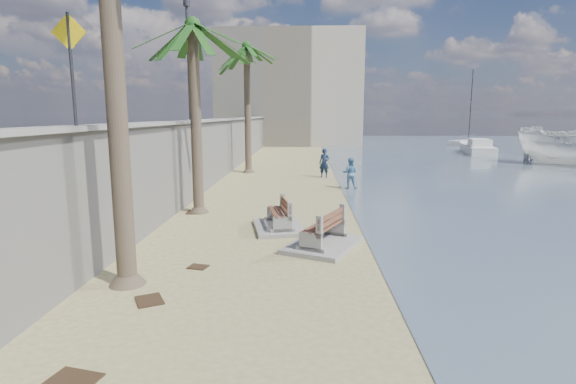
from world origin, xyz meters
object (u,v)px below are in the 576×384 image
object	(u,v)px
palm_mid	(193,27)
person_b	(350,172)
yacht_far	(477,150)
sailboat_west	(468,142)
bench_near	(323,232)
person_a	(324,161)
palm_back	(247,48)
bench_far	(279,217)

from	to	relation	value
palm_mid	person_b	bearing A→B (deg)	42.91
person_b	yacht_far	world-z (taller)	person_b
person_b	sailboat_west	xyz separation A→B (m)	(18.94, 36.11, -0.59)
palm_mid	sailboat_west	world-z (taller)	sailboat_west
bench_near	person_a	distance (m)	14.95
person_a	yacht_far	bearing A→B (deg)	68.34
palm_back	sailboat_west	bearing A→B (deg)	49.73
bench_near	person_b	bearing A→B (deg)	80.37
bench_far	palm_back	bearing A→B (deg)	100.97
palm_mid	person_b	size ratio (longest dim) A/B	4.44
palm_mid	person_b	world-z (taller)	palm_mid
person_a	person_b	world-z (taller)	person_a
person_a	palm_back	bearing A→B (deg)	175.60
bench_far	palm_mid	distance (m)	7.85
palm_mid	yacht_far	size ratio (longest dim) A/B	0.99
bench_near	bench_far	world-z (taller)	bench_near
bench_far	sailboat_west	world-z (taller)	sailboat_west
bench_far	palm_back	xyz separation A→B (m)	(-2.93, 15.13, 7.66)
person_b	palm_mid	bearing A→B (deg)	51.41
person_b	sailboat_west	bearing A→B (deg)	-109.17
palm_back	bench_near	bearing A→B (deg)	-75.76
sailboat_west	bench_far	bearing A→B (deg)	-116.36
bench_near	bench_far	xyz separation A→B (m)	(-1.43, 2.05, -0.03)
bench_near	yacht_far	world-z (taller)	yacht_far
bench_far	person_b	distance (m)	9.25
person_a	person_b	bearing A→B (deg)	-54.74
bench_far	bench_near	bearing A→B (deg)	-55.18
yacht_far	person_a	bearing A→B (deg)	149.60
palm_back	bench_far	bearing A→B (deg)	-79.03
palm_mid	bench_far	bearing A→B (deg)	-37.00
palm_back	person_b	distance (m)	11.47
person_b	yacht_far	size ratio (longest dim) A/B	0.22
palm_mid	person_a	world-z (taller)	palm_mid
sailboat_west	person_a	bearing A→B (deg)	-122.23
palm_back	person_b	xyz separation A→B (m)	(6.17, -6.47, -7.18)
palm_back	person_a	bearing A→B (deg)	-24.20
palm_mid	palm_back	size ratio (longest dim) A/B	0.88
palm_back	palm_mid	bearing A→B (deg)	-91.91
sailboat_west	palm_back	bearing A→B (deg)	-130.27
palm_mid	sailboat_west	size ratio (longest dim) A/B	0.84
palm_mid	person_a	distance (m)	13.15
person_a	sailboat_west	xyz separation A→B (m)	(20.11, 31.89, -0.71)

